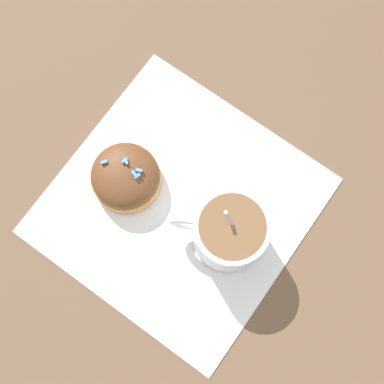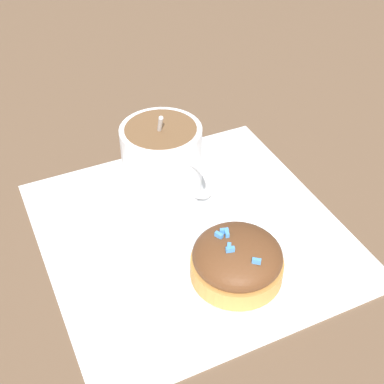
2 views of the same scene
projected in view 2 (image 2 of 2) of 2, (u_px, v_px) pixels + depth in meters
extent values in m
plane|color=brown|center=(191.00, 232.00, 0.50)|extent=(3.00, 3.00, 0.00)
cube|color=white|center=(191.00, 231.00, 0.50)|extent=(0.27, 0.27, 0.00)
cylinder|color=white|center=(159.00, 161.00, 0.52)|extent=(0.08, 0.08, 0.07)
cylinder|color=brown|center=(158.00, 135.00, 0.50)|extent=(0.07, 0.07, 0.01)
torus|color=white|center=(195.00, 178.00, 0.49)|extent=(0.04, 0.03, 0.04)
ellipsoid|color=silver|center=(164.00, 195.00, 0.52)|extent=(0.03, 0.02, 0.01)
cylinder|color=silver|center=(156.00, 143.00, 0.51)|extent=(0.05, 0.01, 0.08)
cylinder|color=#D19347|center=(237.00, 267.00, 0.45)|extent=(0.08, 0.08, 0.02)
ellipsoid|color=brown|center=(237.00, 256.00, 0.44)|extent=(0.08, 0.08, 0.03)
cube|color=#4C99EA|center=(224.00, 231.00, 0.44)|extent=(0.00, 0.01, 0.00)
cube|color=#4C99EA|center=(233.00, 246.00, 0.42)|extent=(0.01, 0.01, 0.00)
cube|color=#4C99EA|center=(257.00, 261.00, 0.41)|extent=(0.01, 0.01, 0.00)
cube|color=#4C99EA|center=(229.00, 250.00, 0.42)|extent=(0.00, 0.01, 0.00)
cube|color=#4C99EA|center=(218.00, 236.00, 0.43)|extent=(0.01, 0.01, 0.00)
cube|color=#4C99EA|center=(227.00, 233.00, 0.43)|extent=(0.01, 0.00, 0.00)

